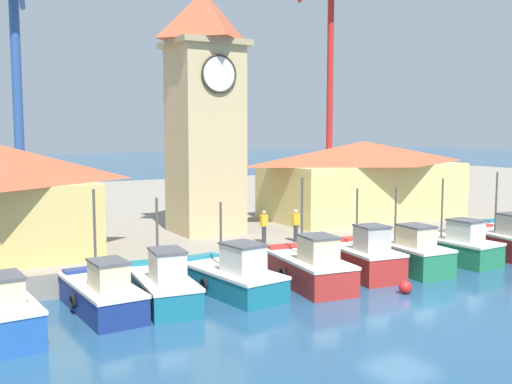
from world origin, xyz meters
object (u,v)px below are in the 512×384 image
(clock_tower, at_px, (205,107))
(port_crane_far, at_px, (329,101))
(fishing_boat_left_outer, at_px, (102,293))
(fishing_boat_right_outer, at_px, (452,246))
(fishing_boat_mid_left, at_px, (231,276))
(fishing_boat_right_inner, at_px, (404,253))
(dock_worker_near_tower, at_px, (296,225))
(fishing_boat_mid_right, at_px, (363,258))
(fishing_boat_far_right, at_px, (503,241))
(port_crane_near, at_px, (19,115))
(dock_worker_along_quay, at_px, (264,226))
(warehouse_right, at_px, (363,178))
(mooring_buoy, at_px, (405,287))
(fishing_boat_left_inner, at_px, (162,285))
(fishing_boat_center, at_px, (309,268))

(clock_tower, height_order, port_crane_far, port_crane_far)
(fishing_boat_left_outer, relative_size, fishing_boat_right_outer, 1.00)
(fishing_boat_mid_left, relative_size, fishing_boat_right_inner, 1.06)
(fishing_boat_right_inner, height_order, dock_worker_near_tower, fishing_boat_right_inner)
(fishing_boat_mid_right, height_order, fishing_boat_far_right, fishing_boat_far_right)
(fishing_boat_mid_right, xyz_separation_m, clock_tower, (-3.69, 8.79, 6.95))
(port_crane_near, bearing_deg, dock_worker_along_quay, -53.11)
(clock_tower, bearing_deg, fishing_boat_left_outer, -133.73)
(dock_worker_near_tower, bearing_deg, fishing_boat_left_outer, -161.91)
(fishing_boat_mid_right, height_order, port_crane_far, port_crane_far)
(fishing_boat_mid_right, bearing_deg, warehouse_right, 50.46)
(fishing_boat_mid_right, bearing_deg, mooring_buoy, -97.11)
(fishing_boat_left_inner, distance_m, fishing_boat_mid_right, 9.41)
(clock_tower, bearing_deg, fishing_boat_center, -85.96)
(fishing_boat_right_inner, height_order, fishing_boat_far_right, fishing_boat_far_right)
(port_crane_far, xyz_separation_m, mooring_buoy, (-14.62, -24.97, -8.77))
(fishing_boat_center, xyz_separation_m, fishing_boat_far_right, (12.10, -0.15, 0.03))
(port_crane_near, height_order, dock_worker_along_quay, port_crane_near)
(fishing_boat_left_inner, distance_m, fishing_boat_right_outer, 15.28)
(fishing_boat_left_outer, bearing_deg, fishing_boat_left_inner, -3.19)
(fishing_boat_mid_right, xyz_separation_m, dock_worker_along_quay, (-2.57, 4.42, 1.04))
(fishing_boat_far_right, xyz_separation_m, clock_tower, (-12.74, 9.11, 6.97))
(fishing_boat_center, height_order, mooring_buoy, fishing_boat_center)
(port_crane_far, height_order, mooring_buoy, port_crane_far)
(fishing_boat_mid_right, bearing_deg, port_crane_near, 125.24)
(fishing_boat_center, xyz_separation_m, port_crane_near, (-8.85, 17.02, 6.63))
(fishing_boat_left_outer, height_order, warehouse_right, warehouse_right)
(dock_worker_near_tower, bearing_deg, mooring_buoy, -84.80)
(fishing_boat_left_outer, relative_size, fishing_boat_right_inner, 0.97)
(fishing_boat_mid_left, distance_m, warehouse_right, 16.53)
(fishing_boat_left_inner, bearing_deg, fishing_boat_left_outer, 176.81)
(fishing_boat_center, relative_size, fishing_boat_right_inner, 1.01)
(fishing_boat_left_outer, relative_size, fishing_boat_mid_left, 0.92)
(fishing_boat_center, distance_m, fishing_boat_mid_right, 3.06)
(fishing_boat_center, height_order, warehouse_right, warehouse_right)
(fishing_boat_left_inner, bearing_deg, dock_worker_near_tower, 23.24)
(port_crane_near, xyz_separation_m, dock_worker_near_tower, (10.88, -12.92, -5.54))
(fishing_boat_right_inner, relative_size, fishing_boat_far_right, 1.17)
(fishing_boat_mid_left, distance_m, dock_worker_along_quay, 5.67)
(fishing_boat_left_outer, bearing_deg, fishing_boat_mid_right, -2.25)
(dock_worker_along_quay, bearing_deg, fishing_boat_left_outer, -156.48)
(fishing_boat_far_right, height_order, warehouse_right, warehouse_right)
(port_crane_near, bearing_deg, fishing_boat_right_outer, -43.12)
(fishing_boat_mid_left, xyz_separation_m, warehouse_right, (13.86, 8.57, 2.78))
(warehouse_right, bearing_deg, fishing_boat_left_outer, -155.90)
(fishing_boat_mid_left, bearing_deg, clock_tower, 71.82)
(warehouse_right, relative_size, dock_worker_near_tower, 7.85)
(fishing_boat_right_outer, xyz_separation_m, dock_worker_along_quay, (-8.44, 4.21, 1.11))
(fishing_boat_left_outer, relative_size, port_crane_far, 0.24)
(fishing_boat_left_inner, height_order, fishing_boat_mid_right, fishing_boat_left_inner)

